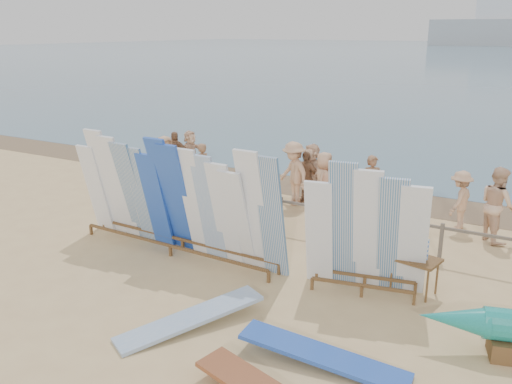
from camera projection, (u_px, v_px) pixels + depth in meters
The scene contains 24 objects.
ground at pixel (217, 274), 11.56m from camera, with size 160.00×160.00×0.00m, color #D5B47B.
wet_sand_strip at pixel (339, 190), 17.57m from camera, with size 40.00×2.60×0.01m, color brown.
distant_ship at pixel (506, 28), 165.92m from camera, with size 45.00×8.00×14.00m.
fence at pixel (281, 207), 13.88m from camera, with size 12.08×0.08×0.90m.
main_surfboard_rack at pixel (175, 202), 12.28m from camera, with size 5.66×0.93×2.77m.
side_surfboard_rack at pixel (366, 235), 10.41m from camera, with size 2.42×1.10×2.70m.
vendor_table at pixel (414, 274), 10.63m from camera, with size 0.99×0.79×1.19m.
flat_board_b at pixel (191, 327), 9.51m from camera, with size 0.56×2.70×0.07m, color #7F9FCB.
flat_board_d at pixel (323, 364), 8.43m from camera, with size 0.56×2.70×0.07m, color blue.
beach_chair_left at pixel (344, 220), 14.05m from camera, with size 0.58×0.60×0.88m.
beach_chair_right at pixel (373, 223), 13.89m from camera, with size 0.59×0.61×0.85m.
stroller at pixel (349, 216), 13.74m from camera, with size 0.75×0.95×1.17m.
beachgoer_11 at pixel (191, 152), 19.48m from camera, with size 1.44×0.47×1.56m, color beige.
beachgoer_7 at pixel (372, 185), 15.07m from camera, with size 0.62×0.34×1.69m, color #8C6042.
beachgoer_0 at pixel (166, 163), 17.34m from camera, with size 0.87×0.42×1.78m, color tan.
beachgoer_1 at pixel (202, 168), 17.05m from camera, with size 0.59×0.32×1.61m, color #8C6042.
beachgoer_9 at pixel (460, 200), 13.94m from camera, with size 1.01×0.42×1.56m, color tan.
beachgoer_6 at pixel (324, 182), 15.30m from camera, with size 0.85×0.40×1.73m, color tan.
beachgoer_8 at pixel (497, 204), 13.12m from camera, with size 0.91×0.44×1.87m, color beige.
beachgoer_4 at pixel (306, 177), 16.13m from camera, with size 0.92×0.40×1.57m, color #8C6042.
beachgoer_5 at pixel (311, 172), 16.39m from camera, with size 1.61×0.52×1.74m, color beige.
beachgoer_extra_1 at pixel (175, 156), 18.52m from camera, with size 0.99×0.43×1.70m, color #8C6042.
beachgoer_2 at pixel (168, 175), 16.49m from camera, with size 0.74×0.36×1.53m, color beige.
beachgoer_3 at pixel (294, 173), 15.90m from camera, with size 1.22×0.50×1.89m, color tan.
Camera 1 is at (5.90, -8.80, 5.01)m, focal length 38.00 mm.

